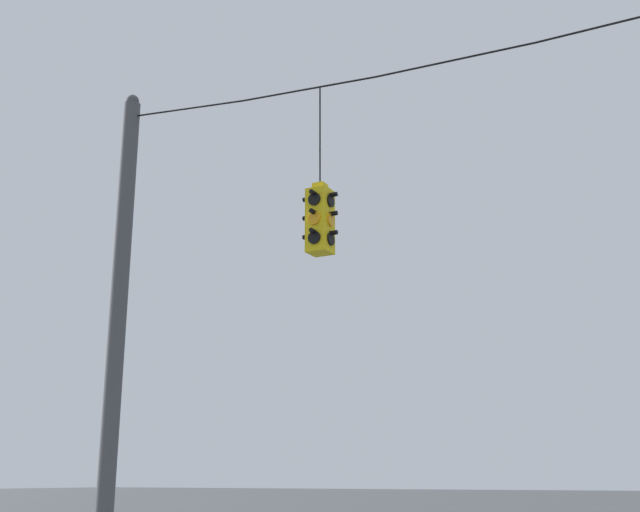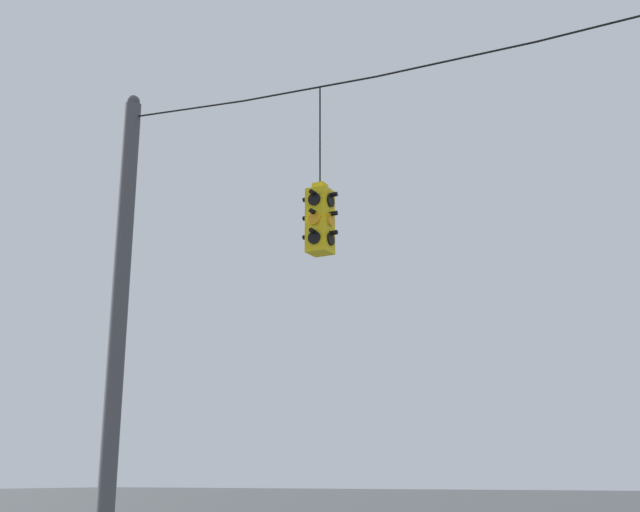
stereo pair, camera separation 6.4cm
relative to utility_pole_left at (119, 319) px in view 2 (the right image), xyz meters
name	(u,v)px [view 2 (the right image)]	position (x,y,z in m)	size (l,w,h in m)	color
utility_pole_left	(119,319)	(0.00, 0.00, 0.00)	(0.30, 0.30, 8.31)	#4C4C51
span_wire	(627,8)	(8.53, 0.00, 3.41)	(17.06, 0.03, 0.54)	black
traffic_light_over_intersection	(320,220)	(3.90, 0.00, 1.17)	(0.58, 0.58, 2.74)	yellow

